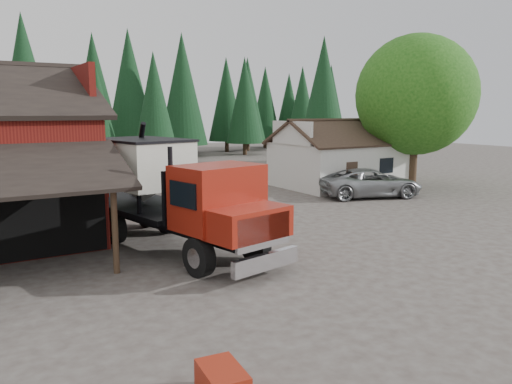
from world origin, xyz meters
TOP-DOWN VIEW (x-y plane):
  - ground at (0.00, 0.00)m, footprint 120.00×120.00m
  - farmhouse at (13.00, 13.00)m, footprint 8.60×6.42m
  - deciduous_tree at (17.01, 9.97)m, footprint 8.00×8.00m
  - conifer_backdrop at (0.00, 42.00)m, footprint 76.00×16.00m
  - near_pine_b at (6.00, 30.00)m, footprint 3.96×3.96m
  - near_pine_c at (22.00, 26.00)m, footprint 4.84×4.84m
  - near_pine_d at (-4.00, 34.00)m, footprint 5.28×5.28m
  - feed_truck at (-3.01, 4.03)m, footprint 4.86×10.80m
  - silver_car at (11.64, 8.46)m, footprint 6.76×4.73m
  - equip_box at (-6.00, -6.00)m, footprint 0.82×1.17m

SIDE VIEW (x-z plane):
  - ground at x=0.00m, z-range 0.00..0.00m
  - conifer_backdrop at x=0.00m, z-range -8.00..8.00m
  - equip_box at x=-6.00m, z-range 0.00..0.60m
  - silver_car at x=11.64m, z-range 0.00..1.71m
  - farmhouse at x=13.00m, z-range -0.66..3.99m
  - feed_truck at x=-3.01m, z-range -0.15..4.57m
  - near_pine_b at x=6.00m, z-range 0.69..11.09m
  - deciduous_tree at x=17.01m, z-range 0.81..11.01m
  - near_pine_c at x=22.00m, z-range 0.69..13.09m
  - near_pine_d at x=-4.00m, z-range 0.69..14.09m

